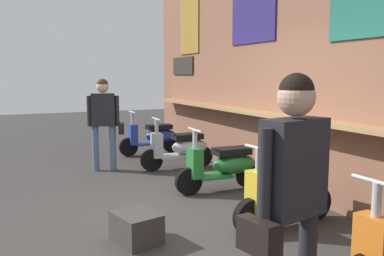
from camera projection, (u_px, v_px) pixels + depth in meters
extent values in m
plane|color=#383533|center=(177.00, 216.00, 5.00)|extent=(30.14, 30.14, 0.00)
cube|color=#8C5B44|center=(311.00, 62.00, 5.60)|extent=(10.77, 0.25, 3.82)
cube|color=#A87F51|center=(292.00, 118.00, 5.57)|extent=(9.69, 0.36, 0.05)
cube|color=olive|center=(189.00, 24.00, 8.82)|extent=(0.93, 0.02, 1.27)
cube|color=navy|center=(253.00, 4.00, 6.57)|extent=(1.25, 0.02, 1.24)
cube|color=#2D2823|center=(183.00, 66.00, 9.25)|extent=(1.08, 0.03, 0.39)
ellipsoid|color=#233D9E|center=(161.00, 136.00, 8.98)|extent=(0.38, 0.70, 0.30)
cube|color=black|center=(159.00, 127.00, 8.93)|extent=(0.30, 0.55, 0.10)
cube|color=#233D9E|center=(146.00, 143.00, 8.85)|extent=(0.38, 0.50, 0.04)
cube|color=#233D9E|center=(133.00, 134.00, 8.70)|extent=(0.28, 0.16, 0.44)
cylinder|color=#B7B7BC|center=(133.00, 128.00, 8.68)|extent=(0.07, 0.07, 0.70)
cylinder|color=#B7B7BC|center=(132.00, 112.00, 8.64)|extent=(0.46, 0.04, 0.04)
cylinder|color=black|center=(128.00, 147.00, 8.69)|extent=(0.10, 0.40, 0.40)
cylinder|color=black|center=(172.00, 144.00, 9.11)|extent=(0.10, 0.40, 0.40)
ellipsoid|color=#B2B5BA|center=(190.00, 147.00, 7.60)|extent=(0.41, 0.71, 0.30)
cube|color=black|center=(187.00, 136.00, 7.55)|extent=(0.32, 0.56, 0.10)
cube|color=#B2B5BA|center=(172.00, 156.00, 7.48)|extent=(0.40, 0.52, 0.04)
cube|color=#B2B5BA|center=(157.00, 145.00, 7.34)|extent=(0.29, 0.17, 0.44)
cylinder|color=#B7B7BC|center=(157.00, 138.00, 7.32)|extent=(0.07, 0.07, 0.70)
cylinder|color=#B7B7BC|center=(156.00, 119.00, 7.28)|extent=(0.46, 0.05, 0.04)
cylinder|color=black|center=(152.00, 160.00, 7.34)|extent=(0.12, 0.40, 0.40)
cylinder|color=black|center=(202.00, 156.00, 7.72)|extent=(0.12, 0.40, 0.40)
ellipsoid|color=#237533|center=(234.00, 164.00, 6.13)|extent=(0.41, 0.71, 0.30)
cube|color=black|center=(232.00, 151.00, 6.09)|extent=(0.32, 0.56, 0.10)
cube|color=#237533|center=(213.00, 176.00, 6.02)|extent=(0.40, 0.51, 0.04)
cube|color=#237533|center=(195.00, 163.00, 5.88)|extent=(0.29, 0.17, 0.44)
cylinder|color=#B7B7BC|center=(195.00, 154.00, 5.86)|extent=(0.07, 0.07, 0.70)
cylinder|color=#B7B7BC|center=(195.00, 130.00, 5.82)|extent=(0.46, 0.05, 0.04)
cylinder|color=black|center=(189.00, 182.00, 5.87)|extent=(0.12, 0.40, 0.40)
cylinder|color=black|center=(248.00, 175.00, 6.26)|extent=(0.12, 0.40, 0.40)
ellipsoid|color=gold|center=(302.00, 190.00, 4.75)|extent=(0.43, 0.73, 0.30)
cube|color=black|center=(299.00, 173.00, 4.70)|extent=(0.34, 0.57, 0.10)
cube|color=gold|center=(278.00, 207.00, 4.60)|extent=(0.42, 0.53, 0.04)
cube|color=gold|center=(258.00, 191.00, 4.43)|extent=(0.29, 0.18, 0.44)
cylinder|color=#B7B7BC|center=(258.00, 180.00, 4.41)|extent=(0.07, 0.07, 0.70)
cylinder|color=#B7B7BC|center=(259.00, 148.00, 4.37)|extent=(0.46, 0.07, 0.04)
cylinder|color=black|center=(250.00, 217.00, 4.41)|extent=(0.13, 0.41, 0.40)
cylinder|color=black|center=(316.00, 203.00, 4.90)|extent=(0.13, 0.41, 0.40)
cube|color=orange|center=(374.00, 245.00, 3.04)|extent=(0.28, 0.17, 0.44)
cylinder|color=#B7B7BC|center=(375.00, 228.00, 3.02)|extent=(0.07, 0.07, 0.70)
cylinder|color=#B7B7BC|center=(378.00, 182.00, 2.98)|extent=(0.46, 0.05, 0.04)
cube|color=#232328|center=(294.00, 168.00, 2.50)|extent=(0.28, 0.46, 0.61)
sphere|color=tan|center=(296.00, 97.00, 2.44)|extent=(0.23, 0.23, 0.23)
sphere|color=black|center=(296.00, 91.00, 2.44)|extent=(0.21, 0.21, 0.21)
cylinder|color=#232328|center=(319.00, 166.00, 2.65)|extent=(0.08, 0.08, 0.57)
cylinder|color=#232328|center=(265.00, 177.00, 2.35)|extent=(0.08, 0.08, 0.57)
cube|color=black|center=(257.00, 237.00, 2.34)|extent=(0.27, 0.15, 0.20)
cylinder|color=slate|center=(96.00, 148.00, 7.36)|extent=(0.12, 0.12, 0.82)
cylinder|color=slate|center=(113.00, 148.00, 7.40)|extent=(0.12, 0.12, 0.82)
cube|color=#232328|center=(103.00, 110.00, 7.29)|extent=(0.31, 0.45, 0.58)
sphere|color=beige|center=(102.00, 87.00, 7.23)|extent=(0.22, 0.22, 0.22)
sphere|color=#472D19|center=(102.00, 84.00, 7.23)|extent=(0.21, 0.21, 0.21)
cylinder|color=#232328|center=(89.00, 111.00, 7.25)|extent=(0.08, 0.08, 0.55)
cylinder|color=#232328|center=(117.00, 111.00, 7.33)|extent=(0.08, 0.08, 0.55)
cube|color=black|center=(121.00, 128.00, 7.40)|extent=(0.28, 0.17, 0.20)
cube|color=#3D3833|center=(136.00, 228.00, 4.22)|extent=(0.57, 0.49, 0.31)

